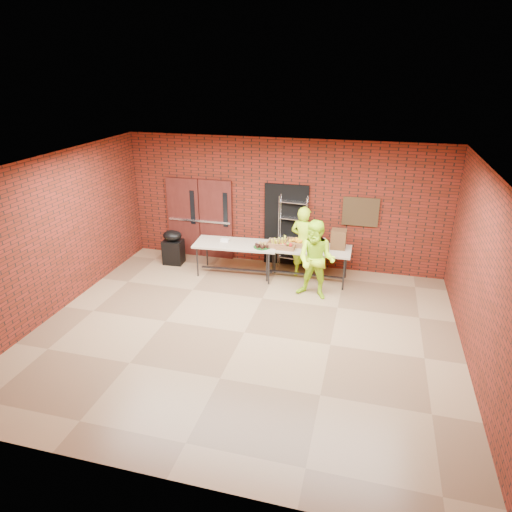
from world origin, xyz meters
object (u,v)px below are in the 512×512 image
at_px(volunteer_woman, 303,242).
at_px(table_right, 307,250).
at_px(wire_rack, 293,232).
at_px(coffee_dispenser, 339,239).
at_px(table_left, 236,246).
at_px(volunteer_man, 316,260).
at_px(covered_grill, 173,247).

bearing_deg(volunteer_woman, table_right, 147.76).
xyz_separation_m(wire_rack, coffee_dispenser, (1.17, -0.53, 0.12)).
bearing_deg(table_left, table_right, 0.93).
bearing_deg(volunteer_man, wire_rack, 129.27).
height_order(wire_rack, table_right, wire_rack).
bearing_deg(covered_grill, volunteer_man, -17.38).
relative_size(table_right, volunteer_man, 1.14).
relative_size(table_left, volunteer_man, 1.16).
bearing_deg(covered_grill, table_right, -5.26).
xyz_separation_m(wire_rack, volunteer_man, (0.80, -1.49, -0.05)).
distance_m(table_right, covered_grill, 3.50).
height_order(wire_rack, volunteer_man, wire_rack).
distance_m(wire_rack, table_left, 1.48).
height_order(table_right, volunteer_man, volunteer_man).
xyz_separation_m(coffee_dispenser, volunteer_man, (-0.38, -0.96, -0.17)).
bearing_deg(table_left, coffee_dispenser, 2.66).
relative_size(wire_rack, coffee_dispenser, 4.14).
bearing_deg(coffee_dispenser, wire_rack, 155.84).
relative_size(table_right, volunteer_woman, 1.14).
bearing_deg(volunteer_man, volunteer_woman, 125.37).
distance_m(table_left, coffee_dispenser, 2.43).
bearing_deg(table_right, volunteer_woman, 129.31).
height_order(table_left, volunteer_man, volunteer_man).
distance_m(wire_rack, volunteer_woman, 0.61).
bearing_deg(volunteer_woman, volunteer_man, 132.08).
relative_size(wire_rack, table_right, 0.92).
height_order(table_right, volunteer_woman, volunteer_woman).
bearing_deg(coffee_dispenser, table_left, -173.27).
xyz_separation_m(covered_grill, volunteer_woman, (3.35, 0.05, 0.43)).
xyz_separation_m(coffee_dispenser, covered_grill, (-4.18, -0.03, -0.60)).
bearing_deg(volunteer_man, table_right, 121.75).
distance_m(wire_rack, table_right, 0.84).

